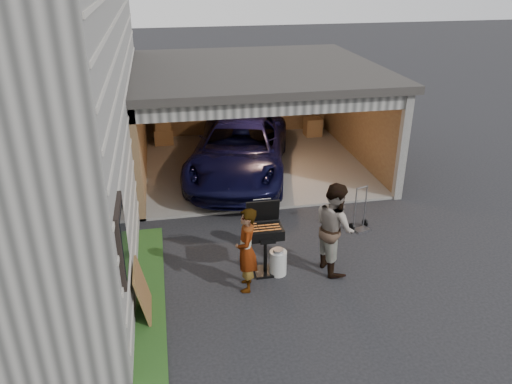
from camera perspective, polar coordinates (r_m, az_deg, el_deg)
ground at (r=9.09m, az=2.69°, el=-12.36°), size 80.00×80.00×0.00m
groundcover_strip at (r=8.15m, az=-11.93°, el=-17.98°), size 0.50×8.00×0.06m
garage at (r=14.49m, az=-0.49°, el=10.48°), size 6.80×6.30×2.90m
minivan at (r=13.67m, az=-1.90°, el=4.60°), size 3.78×5.81×1.49m
woman at (r=8.96m, az=-1.10°, el=-6.66°), size 0.48×0.65×1.62m
man at (r=9.59m, az=8.96°, el=-4.01°), size 0.80×0.97×1.82m
bbq_grill at (r=9.39m, az=1.05°, el=-4.77°), size 0.64×0.56×1.43m
propane_tank at (r=9.66m, az=2.53°, el=-8.07°), size 0.42×0.42×0.49m
plywood_panel at (r=8.73m, az=-12.80°, el=-11.03°), size 0.24×0.85×0.94m
hand_truck at (r=11.42m, az=11.82°, el=-3.30°), size 0.46×0.41×1.04m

